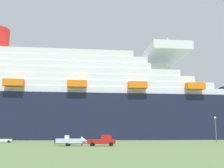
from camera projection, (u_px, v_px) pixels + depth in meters
The scene contains 6 objects.
ground_plane at pixel (94, 141), 96.02m from camera, with size 600.00×600.00×0.00m, color #567042.
cruise_ship at pixel (47, 104), 123.24m from camera, with size 219.58×47.60×56.97m.
pickup_truck at pixel (103, 141), 53.09m from camera, with size 5.73×2.61×2.20m.
small_boat_on_trailer at pixel (73, 141), 53.28m from camera, with size 7.41×2.35×2.15m.
street_lamp at pixel (215, 126), 68.98m from camera, with size 0.56×0.56×6.89m.
parked_car_white_van at pixel (4, 140), 74.73m from camera, with size 4.76×2.67×1.58m.
Camera 1 is at (2.61, -68.38, 2.32)m, focal length 42.30 mm.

